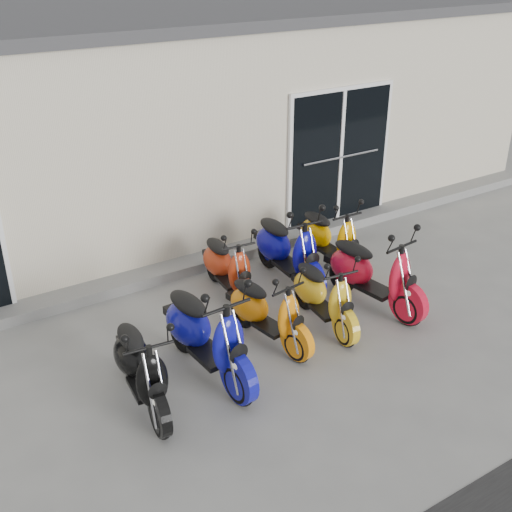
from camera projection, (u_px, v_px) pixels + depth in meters
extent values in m
plane|color=gray|center=(282.00, 328.00, 7.98)|extent=(80.00, 80.00, 0.00)
cube|color=beige|center=(114.00, 114.00, 11.20)|extent=(14.00, 6.00, 3.20)
cube|color=#3F3F42|center=(104.00, 12.00, 10.45)|extent=(14.20, 6.20, 0.16)
cube|color=gray|center=(204.00, 261.00, 9.47)|extent=(14.00, 0.40, 0.15)
cube|color=black|center=(340.00, 153.00, 10.31)|extent=(2.02, 0.08, 2.22)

